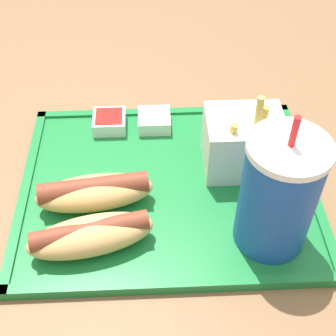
{
  "coord_description": "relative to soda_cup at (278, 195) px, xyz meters",
  "views": [
    {
      "loc": [
        0.02,
        0.45,
        1.22
      ],
      "look_at": [
        -0.0,
        0.03,
        0.79
      ],
      "focal_mm": 50.0,
      "sensor_mm": 36.0,
      "label": 1
    }
  ],
  "objects": [
    {
      "name": "fries_carton",
      "position": [
        0.02,
        -0.12,
        -0.03
      ],
      "size": [
        0.1,
        0.08,
        0.12
      ],
      "color": "silver",
      "rests_on": "food_tray"
    },
    {
      "name": "hot_dog_far",
      "position": [
        0.21,
        0.01,
        -0.05
      ],
      "size": [
        0.15,
        0.08,
        0.04
      ],
      "color": "tan",
      "rests_on": "food_tray"
    },
    {
      "name": "sauce_cup_mayo",
      "position": [
        0.13,
        -0.21,
        -0.06
      ],
      "size": [
        0.05,
        0.05,
        0.02
      ],
      "color": "silver",
      "rests_on": "food_tray"
    },
    {
      "name": "sauce_cup_ketchup",
      "position": [
        0.2,
        -0.21,
        -0.06
      ],
      "size": [
        0.05,
        0.05,
        0.02
      ],
      "color": "silver",
      "rests_on": "food_tray"
    },
    {
      "name": "hot_dog_near",
      "position": [
        0.21,
        -0.06,
        -0.05
      ],
      "size": [
        0.15,
        0.07,
        0.04
      ],
      "color": "tan",
      "rests_on": "food_tray"
    },
    {
      "name": "food_tray",
      "position": [
        0.11,
        -0.09,
        -0.08
      ],
      "size": [
        0.38,
        0.31,
        0.01
      ],
      "color": "#197233",
      "rests_on": "dining_table"
    },
    {
      "name": "dining_table",
      "position": [
        0.12,
        -0.12,
        -0.46
      ],
      "size": [
        1.39,
        1.08,
        0.75
      ],
      "color": "brown",
      "rests_on": "ground_plane"
    },
    {
      "name": "soda_cup",
      "position": [
        0.0,
        0.0,
        0.0
      ],
      "size": [
        0.09,
        0.09,
        0.18
      ],
      "color": "#194CA5",
      "rests_on": "food_tray"
    }
  ]
}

